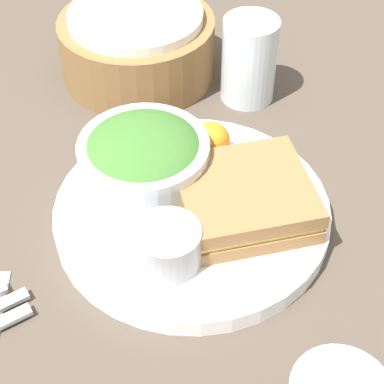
{
  "coord_description": "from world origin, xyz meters",
  "views": [
    {
      "loc": [
        -0.03,
        -0.45,
        0.5
      ],
      "look_at": [
        0.0,
        0.0,
        0.04
      ],
      "focal_mm": 60.0,
      "sensor_mm": 36.0,
      "label": 1
    }
  ],
  "objects_px": {
    "sandwich": "(244,198)",
    "dressing_cup": "(168,246)",
    "plate": "(192,213)",
    "drink_glass": "(249,60)",
    "bread_basket": "(137,45)",
    "salad_bowl": "(144,157)"
  },
  "relations": [
    {
      "from": "dressing_cup",
      "to": "bread_basket",
      "type": "bearing_deg",
      "value": 94.9
    },
    {
      "from": "plate",
      "to": "dressing_cup",
      "type": "relative_size",
      "value": 4.46
    },
    {
      "from": "sandwich",
      "to": "dressing_cup",
      "type": "relative_size",
      "value": 2.32
    },
    {
      "from": "plate",
      "to": "sandwich",
      "type": "xyz_separation_m",
      "value": [
        0.05,
        -0.01,
        0.03
      ]
    },
    {
      "from": "sandwich",
      "to": "drink_glass",
      "type": "height_order",
      "value": "drink_glass"
    },
    {
      "from": "salad_bowl",
      "to": "dressing_cup",
      "type": "distance_m",
      "value": 0.11
    },
    {
      "from": "bread_basket",
      "to": "sandwich",
      "type": "bearing_deg",
      "value": -69.12
    },
    {
      "from": "sandwich",
      "to": "dressing_cup",
      "type": "xyz_separation_m",
      "value": [
        -0.08,
        -0.06,
        0.0
      ]
    },
    {
      "from": "salad_bowl",
      "to": "bread_basket",
      "type": "distance_m",
      "value": 0.23
    },
    {
      "from": "dressing_cup",
      "to": "drink_glass",
      "type": "height_order",
      "value": "drink_glass"
    },
    {
      "from": "sandwich",
      "to": "drink_glass",
      "type": "bearing_deg",
      "value": 82.14
    },
    {
      "from": "sandwich",
      "to": "bread_basket",
      "type": "relative_size",
      "value": 0.74
    },
    {
      "from": "drink_glass",
      "to": "sandwich",
      "type": "bearing_deg",
      "value": -97.86
    },
    {
      "from": "salad_bowl",
      "to": "dressing_cup",
      "type": "height_order",
      "value": "salad_bowl"
    },
    {
      "from": "salad_bowl",
      "to": "bread_basket",
      "type": "xyz_separation_m",
      "value": [
        -0.01,
        0.23,
        -0.01
      ]
    },
    {
      "from": "plate",
      "to": "salad_bowl",
      "type": "xyz_separation_m",
      "value": [
        -0.05,
        0.04,
        0.04
      ]
    },
    {
      "from": "dressing_cup",
      "to": "drink_glass",
      "type": "distance_m",
      "value": 0.3
    },
    {
      "from": "plate",
      "to": "salad_bowl",
      "type": "relative_size",
      "value": 2.09
    },
    {
      "from": "plate",
      "to": "dressing_cup",
      "type": "height_order",
      "value": "dressing_cup"
    },
    {
      "from": "drink_glass",
      "to": "bread_basket",
      "type": "bearing_deg",
      "value": 157.12
    },
    {
      "from": "sandwich",
      "to": "drink_glass",
      "type": "distance_m",
      "value": 0.23
    },
    {
      "from": "drink_glass",
      "to": "plate",
      "type": "bearing_deg",
      "value": -111.29
    }
  ]
}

